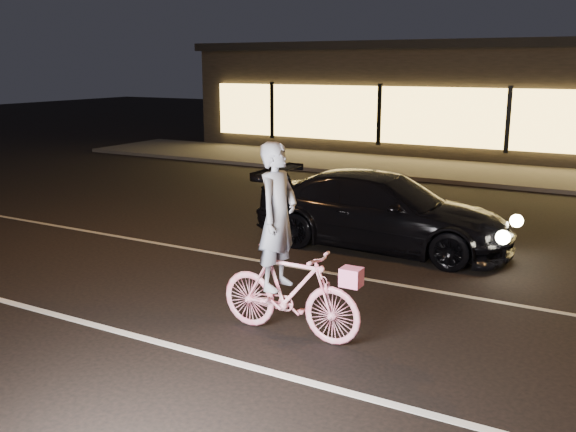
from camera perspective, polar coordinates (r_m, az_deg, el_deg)
The scene contains 7 objects.
ground at distance 8.89m, azimuth -0.24°, elevation -8.94°, with size 90.00×90.00×0.00m, color black.
lane_stripe_near at distance 7.73m, azimuth -5.86°, elevation -12.55°, with size 60.00×0.12×0.01m, color silver.
lane_stripe_far at distance 10.56m, azimuth 5.15°, elevation -5.30°, with size 60.00×0.10×0.01m, color gray.
sidewalk at distance 20.82m, azimuth 17.73°, elevation 3.56°, with size 30.00×4.00×0.12m, color #383533.
storefront at distance 26.46m, azimuth 20.79°, elevation 9.85°, with size 25.40×8.42×4.20m.
cyclist at distance 8.04m, azimuth -0.16°, elevation -4.75°, with size 1.96×0.67×2.46m.
sedan at distance 12.10m, azimuth 8.38°, elevation 0.44°, with size 4.85×2.02×1.40m.
Camera 1 is at (4.06, -7.15, 3.37)m, focal length 40.00 mm.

